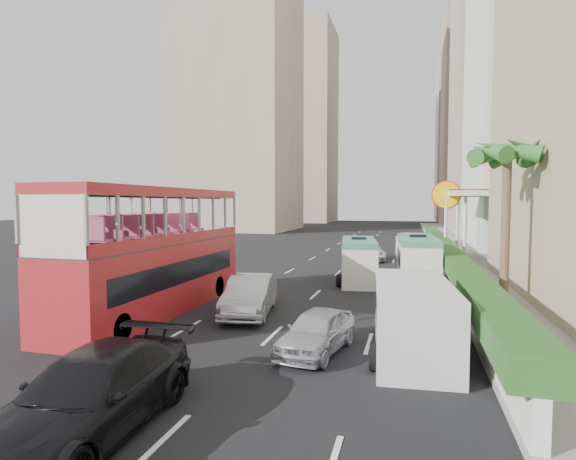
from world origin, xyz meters
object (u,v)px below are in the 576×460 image
(palm_tree, at_px, (505,229))
(van_asset, at_px, (370,260))
(car_silver_lane_a, at_px, (250,314))
(panel_van_far, at_px, (412,245))
(shell_station, at_px, (487,224))
(car_black, at_px, (93,433))
(minibus_near, at_px, (359,261))
(panel_van_near, at_px, (413,318))
(double_decker_bus, at_px, (156,250))
(car_silver_lane_b, at_px, (317,352))
(minibus_far, at_px, (417,260))

(palm_tree, bearing_deg, van_asset, 114.13)
(car_silver_lane_a, distance_m, panel_van_far, 23.17)
(van_asset, relative_size, shell_station, 0.57)
(car_black, xyz_separation_m, minibus_near, (3.07, 18.20, 1.21))
(panel_van_near, bearing_deg, car_silver_lane_a, 148.59)
(panel_van_near, bearing_deg, double_decker_bus, 161.04)
(car_silver_lane_b, distance_m, car_black, 6.65)
(car_black, relative_size, van_asset, 1.17)
(minibus_near, distance_m, minibus_far, 3.20)
(car_silver_lane_a, xyz_separation_m, van_asset, (3.11, 18.66, 0.00))
(car_silver_lane_b, bearing_deg, panel_van_far, 93.78)
(minibus_near, height_order, minibus_far, minibus_far)
(car_silver_lane_a, height_order, car_black, same)
(van_asset, bearing_deg, panel_van_far, 38.89)
(minibus_near, height_order, panel_van_near, minibus_near)
(minibus_near, xyz_separation_m, panel_van_far, (2.91, 13.69, -0.30))
(car_silver_lane_b, distance_m, panel_van_far, 26.23)
(car_silver_lane_b, relative_size, van_asset, 0.82)
(palm_tree, bearing_deg, minibus_far, 121.82)
(double_decker_bus, height_order, van_asset, double_decker_bus)
(minibus_near, relative_size, panel_van_near, 1.03)
(palm_tree, bearing_deg, shell_station, 83.40)
(van_asset, distance_m, minibus_far, 10.44)
(panel_van_far, xyz_separation_m, palm_tree, (3.67, -18.86, 2.47))
(car_silver_lane_a, distance_m, car_black, 9.61)
(van_asset, bearing_deg, shell_station, 12.63)
(car_silver_lane_a, xyz_separation_m, palm_tree, (9.94, 3.43, 3.38))
(double_decker_bus, relative_size, car_silver_lane_b, 2.95)
(shell_station, bearing_deg, double_decker_bus, -124.82)
(car_silver_lane_b, height_order, car_black, car_black)
(minibus_far, distance_m, panel_van_near, 12.05)
(palm_tree, bearing_deg, car_black, -126.51)
(double_decker_bus, relative_size, van_asset, 2.42)
(minibus_far, xyz_separation_m, panel_van_far, (-0.28, 13.40, -0.39))
(panel_van_far, bearing_deg, car_black, -92.30)
(shell_station, bearing_deg, panel_van_far, -178.60)
(car_black, height_order, shell_station, shell_station)
(car_silver_lane_b, bearing_deg, double_decker_bus, 166.27)
(panel_van_near, distance_m, panel_van_far, 25.45)
(van_asset, xyz_separation_m, minibus_near, (0.25, -10.07, 1.21))
(car_black, distance_m, shell_station, 34.26)
(double_decker_bus, xyz_separation_m, minibus_far, (10.41, 9.46, -1.23))
(van_asset, height_order, shell_station, shell_station)
(car_silver_lane_a, bearing_deg, shell_station, 51.70)
(minibus_far, bearing_deg, car_silver_lane_b, -106.93)
(car_silver_lane_a, bearing_deg, van_asset, 70.66)
(double_decker_bus, bearing_deg, car_silver_lane_a, 8.43)
(van_asset, bearing_deg, palm_tree, -75.88)
(car_silver_lane_a, relative_size, palm_tree, 0.74)
(car_silver_lane_a, relative_size, van_asset, 1.03)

